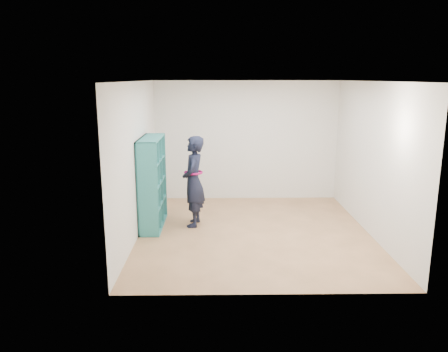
{
  "coord_description": "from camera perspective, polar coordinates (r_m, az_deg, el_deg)",
  "views": [
    {
      "loc": [
        -0.64,
        -7.25,
        2.66
      ],
      "look_at": [
        -0.52,
        0.3,
        0.95
      ],
      "focal_mm": 35.0,
      "sensor_mm": 36.0,
      "label": 1
    }
  ],
  "objects": [
    {
      "name": "wall_back",
      "position": [
        9.62,
        2.95,
        4.61
      ],
      "size": [
        4.0,
        0.02,
        2.6
      ],
      "primitive_type": "cube",
      "color": "silver",
      "rests_on": "floor"
    },
    {
      "name": "bookshelf",
      "position": [
        7.95,
        -9.54,
        -0.99
      ],
      "size": [
        0.36,
        1.22,
        1.63
      ],
      "color": "teal",
      "rests_on": "floor"
    },
    {
      "name": "wall_right",
      "position": [
        7.84,
        18.83,
        2.07
      ],
      "size": [
        0.02,
        4.5,
        2.6
      ],
      "primitive_type": "cube",
      "color": "silver",
      "rests_on": "floor"
    },
    {
      "name": "wall_front",
      "position": [
        5.22,
        6.18,
        -2.41
      ],
      "size": [
        4.0,
        0.02,
        2.6
      ],
      "primitive_type": "cube",
      "color": "silver",
      "rests_on": "floor"
    },
    {
      "name": "ceiling",
      "position": [
        7.28,
        4.25,
        12.25
      ],
      "size": [
        4.5,
        4.5,
        0.0
      ],
      "primitive_type": "plane",
      "color": "white",
      "rests_on": "wall_back"
    },
    {
      "name": "person",
      "position": [
        7.9,
        -4.0,
        -0.7
      ],
      "size": [
        0.44,
        0.63,
        1.65
      ],
      "rotation": [
        0.0,
        0.0,
        -1.65
      ],
      "color": "black",
      "rests_on": "floor"
    },
    {
      "name": "smartphone",
      "position": [
        7.98,
        -4.93,
        0.22
      ],
      "size": [
        0.03,
        0.12,
        0.15
      ],
      "rotation": [
        0.45,
        0.0,
        0.19
      ],
      "color": "silver",
      "rests_on": "person"
    },
    {
      "name": "wall_left",
      "position": [
        7.5,
        -11.32,
        2.06
      ],
      "size": [
        0.02,
        4.5,
        2.6
      ],
      "primitive_type": "cube",
      "color": "silver",
      "rests_on": "floor"
    },
    {
      "name": "floor",
      "position": [
        7.75,
        3.94,
        -7.35
      ],
      "size": [
        4.5,
        4.5,
        0.0
      ],
      "primitive_type": "plane",
      "color": "olive",
      "rests_on": "ground"
    }
  ]
}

